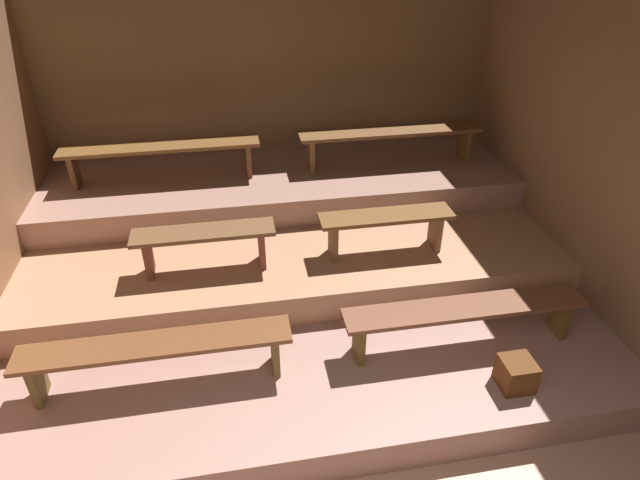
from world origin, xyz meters
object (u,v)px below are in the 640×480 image
(wooden_crate_lower, at_px, (516,374))
(bench_upper_left, at_px, (161,152))
(bench_middle_right, at_px, (386,223))
(bench_lower_right, at_px, (465,313))
(bench_middle_left, at_px, (204,240))
(bench_upper_right, at_px, (390,137))
(bench_lower_left, at_px, (157,350))

(wooden_crate_lower, bearing_deg, bench_upper_left, 132.64)
(bench_middle_right, height_order, bench_upper_left, bench_upper_left)
(bench_lower_right, relative_size, bench_middle_left, 1.59)
(bench_upper_left, relative_size, bench_upper_right, 1.00)
(wooden_crate_lower, bearing_deg, bench_middle_left, 145.31)
(bench_lower_left, xyz_separation_m, bench_middle_right, (1.95, 1.01, 0.26))
(bench_upper_left, xyz_separation_m, bench_upper_right, (2.40, 0.00, 0.00))
(bench_lower_left, height_order, bench_middle_right, bench_middle_right)
(bench_lower_left, xyz_separation_m, bench_upper_right, (2.35, 2.30, 0.56))
(bench_middle_right, xyz_separation_m, bench_upper_left, (-2.00, 1.29, 0.30))
(bench_middle_right, bearing_deg, bench_lower_right, -70.61)
(bench_upper_right, height_order, wooden_crate_lower, bench_upper_right)
(bench_upper_left, bearing_deg, bench_lower_right, -44.36)
(bench_lower_left, height_order, wooden_crate_lower, bench_lower_left)
(bench_lower_left, distance_m, bench_middle_left, 1.10)
(bench_lower_left, relative_size, bench_upper_right, 0.97)
(bench_middle_left, bearing_deg, bench_middle_right, 0.00)
(bench_lower_right, height_order, bench_middle_right, bench_middle_right)
(bench_lower_right, distance_m, bench_middle_right, 1.10)
(bench_lower_left, height_order, bench_lower_right, same)
(bench_lower_right, relative_size, wooden_crate_lower, 8.17)
(bench_middle_right, distance_m, wooden_crate_lower, 1.67)
(bench_lower_right, relative_size, bench_middle_right, 1.59)
(bench_middle_right, xyz_separation_m, wooden_crate_lower, (0.57, -1.50, -0.45))
(bench_middle_right, relative_size, wooden_crate_lower, 5.13)
(bench_lower_left, relative_size, bench_middle_left, 1.59)
(bench_lower_right, xyz_separation_m, bench_middle_left, (-1.95, 1.01, 0.26))
(bench_lower_left, distance_m, bench_middle_right, 2.21)
(bench_middle_right, relative_size, bench_upper_left, 0.61)
(bench_lower_right, bearing_deg, bench_upper_left, 135.64)
(bench_lower_left, bearing_deg, bench_lower_right, 0.00)
(bench_middle_left, bearing_deg, bench_upper_left, 107.26)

